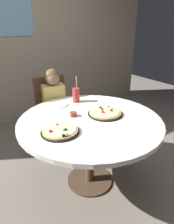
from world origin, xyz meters
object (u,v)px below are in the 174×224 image
Objects in this scene: plate_small at (60,105)px; diner_child at (56,118)px; soda_cup at (76,95)px; pizza_cheese at (60,131)px; pizza_veggie at (105,113)px; sauce_bowl at (73,114)px; dining_table at (90,127)px; chair_wooden at (52,109)px.

diner_child is at bearing 75.25° from plate_small.
diner_child reaches higher than soda_cup.
pizza_cheese is at bearing -117.00° from plate_small.
pizza_veggie is 0.31m from sauce_bowl.
sauce_bowl is (-0.08, -0.57, 0.29)m from diner_child.
dining_table is 1.41× the size of chair_wooden.
diner_child is at bearing -100.77° from chair_wooden.
soda_cup is (-0.05, 0.46, 0.06)m from pizza_veggie.
pizza_veggie is at bearing 7.50° from pizza_cheese.
pizza_cheese is 0.72m from soda_cup.
diner_child is (-0.02, 0.70, -0.18)m from dining_table.
pizza_veggie is (0.19, -0.71, 0.28)m from diner_child.
sauce_bowl reaches higher than plate_small.
pizza_veggie is at bearing -1.72° from dining_table.
diner_child reaches higher than plate_small.
pizza_cheese is 0.61m from plate_small.
plate_small is at bearing 118.74° from pizza_veggie.
chair_wooden is (0.02, 0.88, -0.13)m from dining_table.
pizza_cheese is at bearing -167.95° from dining_table.
pizza_cheese is at bearing -172.50° from pizza_veggie.
plate_small reaches higher than dining_table.
dining_table is at bearing 12.05° from pizza_cheese.
pizza_cheese is 1.04× the size of soda_cup.
plate_small is (-0.26, 0.47, -0.01)m from pizza_veggie.
soda_cup is at bearing -60.86° from diner_child.
diner_child reaches higher than pizza_veggie.
plate_small is (-0.08, 0.46, 0.09)m from dining_table.
soda_cup is 1.70× the size of plate_small.
diner_child is 0.79m from pizza_veggie.
pizza_veggie is at bearing -26.84° from sauce_bowl.
diner_child is 3.40× the size of pizza_cheese.
soda_cup is (0.48, 0.53, 0.06)m from pizza_cheese.
soda_cup is 0.39m from sauce_bowl.
diner_child is at bearing 91.25° from dining_table.
dining_table is 0.89m from chair_wooden.
dining_table is 0.20m from sauce_bowl.
dining_table is 1.24× the size of diner_child.
pizza_veggie is 0.54m from plate_small.
diner_child is (-0.03, -0.18, -0.05)m from chair_wooden.
chair_wooden is at bearing 100.24° from pizza_veggie.
sauce_bowl is (-0.23, -0.31, -0.06)m from soda_cup.
dining_table is 0.48m from plate_small.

